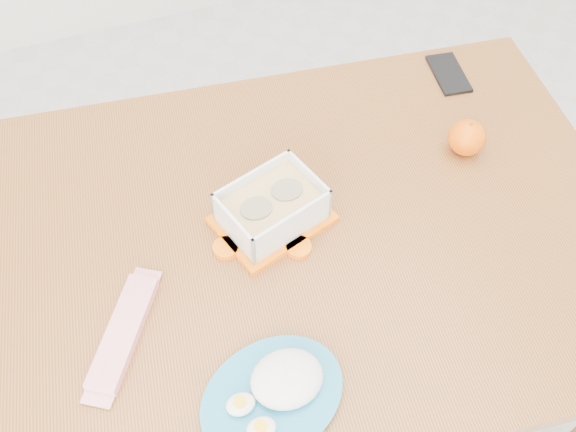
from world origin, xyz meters
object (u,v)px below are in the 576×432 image
object	(u,v)px
orange_fruit	(467,137)
smartphone	(449,74)
food_container	(272,208)
rice_plate	(277,390)
dining_table	(288,258)

from	to	relation	value
orange_fruit	smartphone	distance (m)	0.24
orange_fruit	food_container	bearing A→B (deg)	-175.11
rice_plate	smartphone	world-z (taller)	rice_plate
orange_fruit	rice_plate	size ratio (longest dim) A/B	0.26
food_container	smartphone	world-z (taller)	food_container
rice_plate	smartphone	xyz separation A→B (m)	(0.64, 0.60, -0.02)
dining_table	rice_plate	distance (m)	0.34
dining_table	food_container	xyz separation A→B (m)	(-0.02, 0.04, 0.13)
food_container	rice_plate	distance (m)	0.35
dining_table	rice_plate	world-z (taller)	rice_plate
dining_table	food_container	world-z (taller)	food_container
orange_fruit	rice_plate	bearing A→B (deg)	-146.00
food_container	dining_table	bearing A→B (deg)	-83.37
rice_plate	smartphone	bearing A→B (deg)	27.17
food_container	orange_fruit	size ratio (longest dim) A/B	3.20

